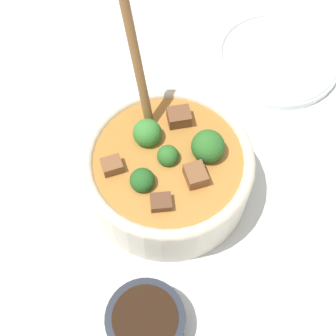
# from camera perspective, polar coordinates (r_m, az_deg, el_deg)

# --- Properties ---
(ground_plane) EXTENTS (4.00, 4.00, 0.00)m
(ground_plane) POSITION_cam_1_polar(r_m,az_deg,el_deg) (0.68, -0.00, -2.27)
(ground_plane) COLOR silver
(stew_bowl) EXTENTS (0.24, 0.23, 0.25)m
(stew_bowl) POSITION_cam_1_polar(r_m,az_deg,el_deg) (0.63, 0.01, -0.14)
(stew_bowl) COLOR beige
(stew_bowl) RESTS_ON ground_plane
(condiment_bowl) EXTENTS (0.10, 0.10, 0.04)m
(condiment_bowl) POSITION_cam_1_polar(r_m,az_deg,el_deg) (0.59, -2.74, -18.11)
(condiment_bowl) COLOR #232833
(condiment_bowl) RESTS_ON ground_plane
(empty_plate) EXTENTS (0.21, 0.21, 0.02)m
(empty_plate) POSITION_cam_1_polar(r_m,az_deg,el_deg) (0.83, 13.11, 13.04)
(empty_plate) COLOR white
(empty_plate) RESTS_ON ground_plane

